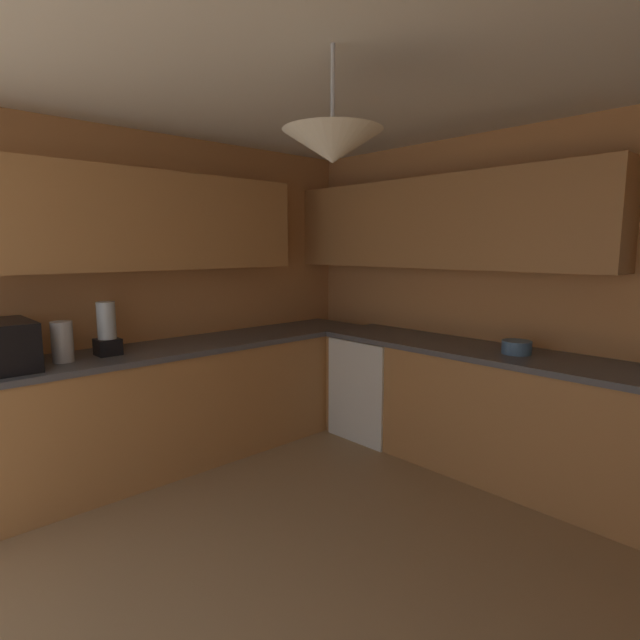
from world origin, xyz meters
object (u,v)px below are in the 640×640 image
Objects in this scene: dishwasher at (378,386)px; bowl at (517,347)px; kettle at (62,342)px; blender_appliance at (107,331)px.

dishwasher is 1.31m from bowl.
blender_appliance is (-0.02, 0.29, 0.03)m from kettle.
dishwasher is at bearing 71.90° from blender_appliance.
blender_appliance reaches higher than bowl.
bowl is at bearing 51.75° from kettle.
dishwasher is at bearing -178.57° from bowl.
kettle is at bearing -105.52° from dishwasher.
bowl is at bearing 1.43° from dishwasher.
bowl reaches higher than dishwasher.
bowl is 2.77m from blender_appliance.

